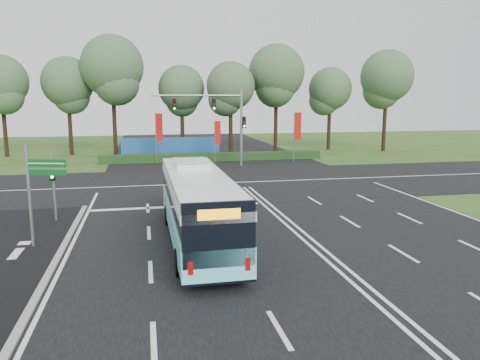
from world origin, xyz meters
name	(u,v)px	position (x,y,z in m)	size (l,w,h in m)	color
ground	(286,226)	(0.00, 0.00, 0.00)	(120.00, 120.00, 0.00)	#2A501A
road_main	(286,226)	(0.00, 0.00, 0.02)	(20.00, 120.00, 0.04)	black
road_cross	(238,183)	(0.00, 12.00, 0.03)	(120.00, 14.00, 0.05)	black
kerb_strip	(57,259)	(-10.10, -3.00, 0.06)	(0.25, 18.00, 0.12)	gray
city_bus	(198,206)	(-4.54, -1.88, 1.64)	(2.52, 11.37, 3.26)	#6AE7F6
pedestrian_signal	(54,186)	(-11.15, 3.03, 1.86)	(0.29, 0.42, 3.41)	gray
street_sign	(37,184)	(-11.01, -1.18, 2.69)	(1.63, 0.51, 4.31)	gray
banner_flag_left	(158,131)	(-5.34, 23.71, 3.15)	(0.70, 0.23, 4.85)	gray
banner_flag_mid	(217,135)	(0.09, 22.64, 2.71)	(0.61, 0.13, 4.14)	gray
banner_flag_right	(297,129)	(7.84, 22.21, 3.20)	(0.72, 0.15, 4.93)	gray
traffic_light_gantry	(222,115)	(0.21, 20.50, 4.66)	(8.41, 0.28, 7.00)	gray
hedge	(213,157)	(0.00, 24.50, 0.40)	(22.00, 1.20, 0.80)	#153513
blue_hoarding	(171,148)	(-4.00, 27.00, 1.10)	(10.00, 0.30, 2.20)	#1A518D
eucalyptus_row	(204,78)	(-0.01, 31.18, 8.32)	(47.93, 9.06, 12.82)	black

